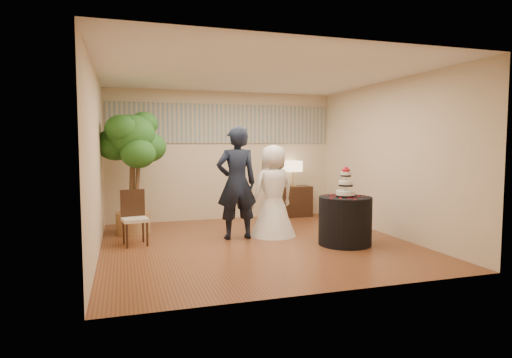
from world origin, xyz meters
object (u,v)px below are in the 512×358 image
object	(u,v)px
groom	(237,183)
console	(293,201)
bride	(273,190)
side_chair	(135,218)
ficus_tree	(132,171)
table_lamp	(293,174)
wedding_cake	(346,182)
cake_table	(345,221)

from	to	relation	value
groom	console	world-z (taller)	groom
groom	console	xyz separation A→B (m)	(1.81, 1.83, -0.63)
bride	side_chair	world-z (taller)	bride
ficus_tree	groom	bearing A→B (deg)	-29.67
bride	table_lamp	size ratio (longest dim) A/B	2.85
bride	side_chair	bearing A→B (deg)	-11.61
console	side_chair	bearing A→B (deg)	-154.18
wedding_cake	side_chair	xyz separation A→B (m)	(-3.31, 0.98, -0.59)
wedding_cake	console	world-z (taller)	wedding_cake
wedding_cake	table_lamp	bearing A→B (deg)	85.67
wedding_cake	console	size ratio (longest dim) A/B	0.59
table_lamp	side_chair	bearing A→B (deg)	-152.80
groom	table_lamp	world-z (taller)	groom
cake_table	wedding_cake	world-z (taller)	wedding_cake
bride	ficus_tree	distance (m)	2.63
console	side_chair	xyz separation A→B (m)	(-3.53, -1.81, 0.10)
groom	console	distance (m)	2.64
table_lamp	ficus_tree	size ratio (longest dim) A/B	0.25
ficus_tree	cake_table	bearing A→B (deg)	-30.42
bride	table_lamp	xyz separation A→B (m)	(1.11, 1.78, 0.16)
bride	wedding_cake	size ratio (longest dim) A/B	3.31
console	table_lamp	distance (m)	0.64
groom	wedding_cake	xyz separation A→B (m)	(1.59, -0.97, 0.06)
groom	cake_table	xyz separation A→B (m)	(1.59, -0.97, -0.58)
groom	cake_table	bearing A→B (deg)	149.03
cake_table	bride	bearing A→B (deg)	131.63
groom	ficus_tree	world-z (taller)	ficus_tree
bride	cake_table	size ratio (longest dim) A/B	1.90
console	side_chair	distance (m)	3.97
bride	side_chair	size ratio (longest dim) A/B	1.82
groom	side_chair	size ratio (longest dim) A/B	2.17
groom	ficus_tree	xyz separation A→B (m)	(-1.73, 0.99, 0.18)
ficus_tree	console	bearing A→B (deg)	13.33
bride	groom	bearing A→B (deg)	-8.71
bride	wedding_cake	world-z (taller)	bride
side_chair	groom	bearing A→B (deg)	-9.51
wedding_cake	groom	bearing A→B (deg)	148.77
groom	cake_table	world-z (taller)	groom
bride	console	bearing A→B (deg)	-134.26
groom	wedding_cake	world-z (taller)	groom
bride	cake_table	distance (m)	1.42
wedding_cake	ficus_tree	size ratio (longest dim) A/B	0.22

